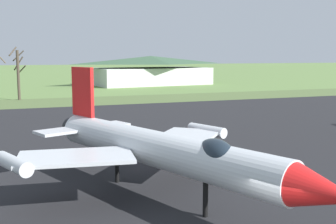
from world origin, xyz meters
TOP-DOWN VIEW (x-y plane):
  - asphalt_apron at (0.00, 16.67)m, footprint 90.50×55.58m
  - grass_verge_strip at (0.00, 50.46)m, footprint 150.50×12.00m
  - jet_fighter_rear_center at (-0.92, 6.84)m, footprint 12.41×17.02m
  - bare_tree_center at (-6.32, 55.89)m, footprint 2.45×1.47m
  - visitor_building at (22.94, 81.20)m, footprint 28.63×16.67m

SIDE VIEW (x-z plane):
  - asphalt_apron at x=0.00m, z-range 0.00..0.05m
  - grass_verge_strip at x=0.00m, z-range 0.00..0.06m
  - jet_fighter_rear_center at x=-0.92m, z-range -0.57..5.47m
  - visitor_building at x=22.94m, z-range -0.08..6.50m
  - bare_tree_center at x=-6.32m, z-range 0.21..8.22m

